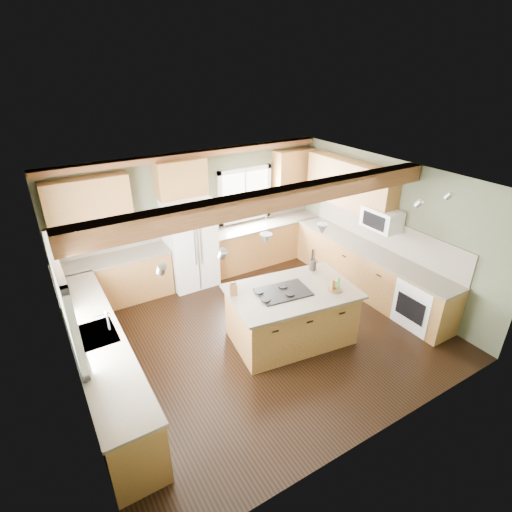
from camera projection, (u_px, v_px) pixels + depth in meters
floor at (259, 332)px, 6.78m from camera, size 5.60×5.60×0.00m
ceiling at (260, 183)px, 5.62m from camera, size 5.60×5.60×0.00m
wall_back at (195, 215)px, 8.11m from camera, size 5.60×0.00×5.60m
wall_left at (66, 319)px, 4.91m from camera, size 0.00×5.00×5.00m
wall_right at (386, 228)px, 7.50m from camera, size 0.00×5.00×5.00m
ceiling_beam at (275, 199)px, 5.37m from camera, size 5.55×0.26×0.26m
soffit_trim at (193, 155)px, 7.48m from camera, size 5.55×0.20×0.10m
backsplash_back at (196, 219)px, 8.14m from camera, size 5.58×0.03×0.58m
backsplash_right at (383, 232)px, 7.57m from camera, size 0.03×3.70×0.58m
base_cab_back_left at (116, 281)px, 7.44m from camera, size 2.02×0.60×0.88m
counter_back_left at (112, 259)px, 7.24m from camera, size 2.06×0.64×0.04m
base_cab_back_right at (264, 243)px, 8.96m from camera, size 2.62×0.60×0.88m
counter_back_right at (265, 224)px, 8.75m from camera, size 2.66×0.64×0.04m
base_cab_left at (102, 362)px, 5.47m from camera, size 0.60×3.70×0.88m
counter_left at (96, 335)px, 5.26m from camera, size 0.64×3.74×0.04m
base_cab_right at (367, 271)px, 7.78m from camera, size 0.60×3.70×0.88m
counter_right at (370, 250)px, 7.57m from camera, size 0.64×3.74×0.04m
upper_cab_back_left at (88, 204)px, 6.77m from camera, size 1.40×0.35×0.90m
upper_cab_over_fridge at (181, 178)px, 7.46m from camera, size 0.96×0.35×0.70m
upper_cab_right at (350, 184)px, 7.81m from camera, size 0.35×2.20×0.90m
upper_cab_back_corner at (293, 170)px, 8.75m from camera, size 0.90×0.35×0.90m
window_left at (63, 300)px, 4.84m from camera, size 0.04×1.60×1.05m
window_back at (245, 194)px, 8.52m from camera, size 1.10×0.04×1.00m
sink at (96, 335)px, 5.26m from camera, size 0.50×0.65×0.03m
faucet at (108, 322)px, 5.28m from camera, size 0.02×0.02×0.28m
dishwasher at (129, 430)px, 4.49m from camera, size 0.60×0.60×0.84m
oven at (422, 303)px, 6.79m from camera, size 0.60×0.72×0.84m
microwave at (382, 219)px, 7.24m from camera, size 0.40×0.70×0.38m
pendant_left at (266, 239)px, 5.64m from camera, size 0.18×0.18×0.16m
pendant_right at (322, 229)px, 5.97m from camera, size 0.18×0.18×0.16m
refrigerator at (190, 243)px, 7.86m from camera, size 0.90×0.74×1.80m
island at (291, 316)px, 6.45m from camera, size 1.99×1.37×0.88m
island_top at (292, 291)px, 6.24m from camera, size 2.13×1.51×0.04m
cooktop at (283, 292)px, 6.17m from camera, size 0.87×0.64×0.02m
knife_block at (233, 290)px, 6.07m from camera, size 0.13×0.12×0.19m
utensil_crock at (313, 265)px, 6.81m from camera, size 0.14×0.14×0.17m
bottle_tray at (336, 284)px, 6.19m from camera, size 0.23×0.23×0.21m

